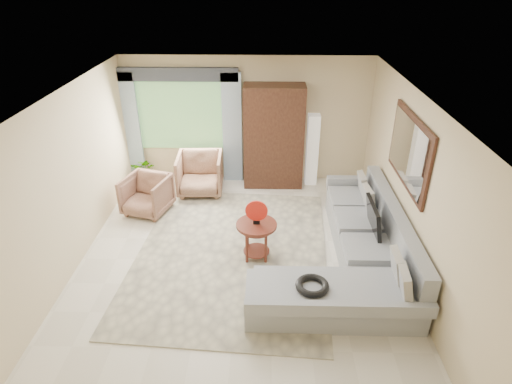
{
  "coord_description": "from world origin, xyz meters",
  "views": [
    {
      "loc": [
        0.39,
        -5.42,
        4.14
      ],
      "look_at": [
        0.25,
        0.35,
        1.05
      ],
      "focal_mm": 30.0,
      "sensor_mm": 36.0,
      "label": 1
    }
  ],
  "objects_px": {
    "armchair_left": "(147,195)",
    "armchair_right": "(200,174)",
    "sectional_sofa": "(357,255)",
    "armoire": "(274,137)",
    "coffee_table": "(256,240)",
    "tv_screen": "(374,218)",
    "potted_plant": "(145,171)",
    "floor_lamp": "(312,150)"
  },
  "relations": [
    {
      "from": "armoire",
      "to": "armchair_right",
      "type": "bearing_deg",
      "value": -163.82
    },
    {
      "from": "sectional_sofa",
      "to": "armoire",
      "type": "relative_size",
      "value": 1.65
    },
    {
      "from": "tv_screen",
      "to": "armchair_right",
      "type": "relative_size",
      "value": 0.82
    },
    {
      "from": "armchair_left",
      "to": "coffee_table",
      "type": "bearing_deg",
      "value": -17.3
    },
    {
      "from": "armoire",
      "to": "coffee_table",
      "type": "bearing_deg",
      "value": -96.26
    },
    {
      "from": "armchair_left",
      "to": "armoire",
      "type": "distance_m",
      "value": 2.75
    },
    {
      "from": "armchair_left",
      "to": "sectional_sofa",
      "type": "bearing_deg",
      "value": -8.48
    },
    {
      "from": "sectional_sofa",
      "to": "floor_lamp",
      "type": "distance_m",
      "value": 3.03
    },
    {
      "from": "sectional_sofa",
      "to": "armchair_left",
      "type": "relative_size",
      "value": 4.39
    },
    {
      "from": "potted_plant",
      "to": "floor_lamp",
      "type": "xyz_separation_m",
      "value": [
        3.49,
        0.12,
        0.46
      ]
    },
    {
      "from": "tv_screen",
      "to": "armchair_right",
      "type": "bearing_deg",
      "value": 144.69
    },
    {
      "from": "sectional_sofa",
      "to": "armoire",
      "type": "xyz_separation_m",
      "value": [
        -1.23,
        2.9,
        0.77
      ]
    },
    {
      "from": "armchair_right",
      "to": "potted_plant",
      "type": "height_order",
      "value": "armchair_right"
    },
    {
      "from": "sectional_sofa",
      "to": "floor_lamp",
      "type": "bearing_deg",
      "value": 98.33
    },
    {
      "from": "coffee_table",
      "to": "armchair_left",
      "type": "xyz_separation_m",
      "value": [
        -2.07,
        1.38,
        0.03
      ]
    },
    {
      "from": "sectional_sofa",
      "to": "armchair_right",
      "type": "relative_size",
      "value": 3.85
    },
    {
      "from": "armchair_right",
      "to": "floor_lamp",
      "type": "xyz_separation_m",
      "value": [
        2.28,
        0.49,
        0.34
      ]
    },
    {
      "from": "sectional_sofa",
      "to": "coffee_table",
      "type": "bearing_deg",
      "value": 169.47
    },
    {
      "from": "tv_screen",
      "to": "armoire",
      "type": "height_order",
      "value": "armoire"
    },
    {
      "from": "tv_screen",
      "to": "armoire",
      "type": "xyz_separation_m",
      "value": [
        -1.5,
        2.54,
        0.33
      ]
    },
    {
      "from": "sectional_sofa",
      "to": "potted_plant",
      "type": "xyz_separation_m",
      "value": [
        -3.93,
        2.84,
        0.01
      ]
    },
    {
      "from": "tv_screen",
      "to": "potted_plant",
      "type": "distance_m",
      "value": 4.89
    },
    {
      "from": "coffee_table",
      "to": "floor_lamp",
      "type": "bearing_deg",
      "value": 67.89
    },
    {
      "from": "armoire",
      "to": "sectional_sofa",
      "type": "bearing_deg",
      "value": -66.94
    },
    {
      "from": "tv_screen",
      "to": "potted_plant",
      "type": "height_order",
      "value": "tv_screen"
    },
    {
      "from": "potted_plant",
      "to": "floor_lamp",
      "type": "bearing_deg",
      "value": 1.9
    },
    {
      "from": "potted_plant",
      "to": "armoire",
      "type": "height_order",
      "value": "armoire"
    },
    {
      "from": "armoire",
      "to": "floor_lamp",
      "type": "distance_m",
      "value": 0.86
    },
    {
      "from": "coffee_table",
      "to": "armoire",
      "type": "bearing_deg",
      "value": 83.74
    },
    {
      "from": "sectional_sofa",
      "to": "floor_lamp",
      "type": "height_order",
      "value": "floor_lamp"
    },
    {
      "from": "sectional_sofa",
      "to": "armoire",
      "type": "height_order",
      "value": "armoire"
    },
    {
      "from": "sectional_sofa",
      "to": "armoire",
      "type": "distance_m",
      "value": 3.24
    },
    {
      "from": "sectional_sofa",
      "to": "armchair_right",
      "type": "distance_m",
      "value": 3.67
    },
    {
      "from": "coffee_table",
      "to": "tv_screen",
      "type": "bearing_deg",
      "value": 2.54
    },
    {
      "from": "potted_plant",
      "to": "coffee_table",
      "type": "bearing_deg",
      "value": -46.74
    },
    {
      "from": "potted_plant",
      "to": "tv_screen",
      "type": "bearing_deg",
      "value": -30.59
    },
    {
      "from": "coffee_table",
      "to": "potted_plant",
      "type": "height_order",
      "value": "coffee_table"
    },
    {
      "from": "sectional_sofa",
      "to": "potted_plant",
      "type": "distance_m",
      "value": 4.85
    },
    {
      "from": "sectional_sofa",
      "to": "floor_lamp",
      "type": "xyz_separation_m",
      "value": [
        -0.43,
        2.96,
        0.47
      ]
    },
    {
      "from": "armchair_left",
      "to": "potted_plant",
      "type": "xyz_separation_m",
      "value": [
        -0.34,
        1.18,
        -0.07
      ]
    },
    {
      "from": "armchair_left",
      "to": "armchair_right",
      "type": "distance_m",
      "value": 1.2
    },
    {
      "from": "coffee_table",
      "to": "potted_plant",
      "type": "bearing_deg",
      "value": 133.26
    }
  ]
}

